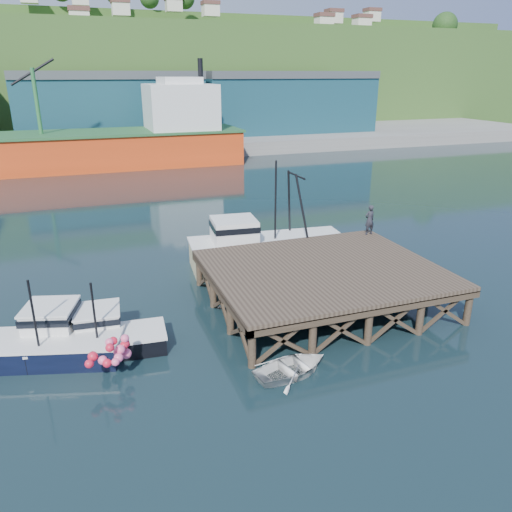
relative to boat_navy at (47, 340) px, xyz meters
name	(u,v)px	position (x,y,z in m)	size (l,w,h in m)	color
ground	(225,319)	(8.42, 0.82, -0.82)	(300.00, 300.00, 0.00)	black
wharf	(325,271)	(13.92, 0.63, 1.12)	(12.00, 10.00, 2.62)	brown
far_quay	(111,139)	(8.42, 70.82, 0.18)	(160.00, 40.00, 2.00)	gray
warehouse_mid	(110,108)	(8.42, 65.82, 5.68)	(28.00, 16.00, 9.00)	#1A4556
warehouse_right	(281,105)	(38.42, 65.82, 5.68)	(30.00, 16.00, 9.00)	#1A4556
cargo_ship	(56,144)	(-0.04, 48.82, 2.49)	(55.50, 10.00, 13.75)	#F14616
hillside	(96,77)	(8.42, 100.82, 10.18)	(220.00, 50.00, 22.00)	#2D511E
boat_navy	(47,340)	(0.00, 0.00, 0.00)	(6.94, 4.51, 4.09)	black
boat_black	(99,337)	(2.17, -0.19, -0.15)	(6.09, 5.10, 3.67)	black
trawler	(265,245)	(13.08, 7.32, 0.58)	(10.48, 4.63, 6.81)	beige
dinghy	(292,367)	(9.61, -4.98, -0.48)	(2.39, 3.35, 0.69)	silver
dockworker	(370,220)	(19.32, 5.02, 2.27)	(0.70, 0.46, 1.93)	#212229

